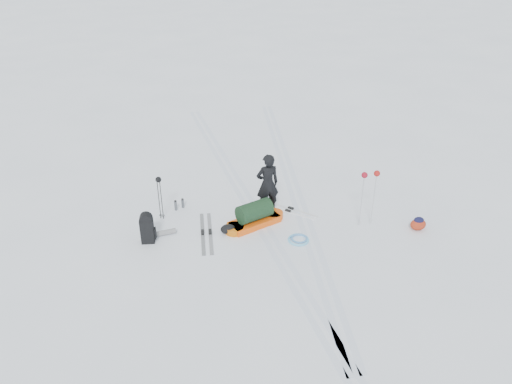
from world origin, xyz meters
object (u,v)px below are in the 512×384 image
(ski_poles_black, at_px, (159,185))
(expedition_rucksack, at_px, (149,228))
(pulk_sled, at_px, (255,216))
(skier, at_px, (268,184))

(ski_poles_black, bearing_deg, expedition_rucksack, -132.19)
(pulk_sled, xyz_separation_m, ski_poles_black, (-2.27, 0.85, 0.74))
(skier, relative_size, pulk_sled, 0.95)
(expedition_rucksack, bearing_deg, pulk_sled, 10.53)
(skier, distance_m, ski_poles_black, 2.76)
(pulk_sled, relative_size, expedition_rucksack, 2.04)
(pulk_sled, bearing_deg, ski_poles_black, 138.83)
(skier, xyz_separation_m, pulk_sled, (-0.47, -0.55, -0.59))
(pulk_sled, relative_size, ski_poles_black, 1.45)
(pulk_sled, distance_m, ski_poles_black, 2.53)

